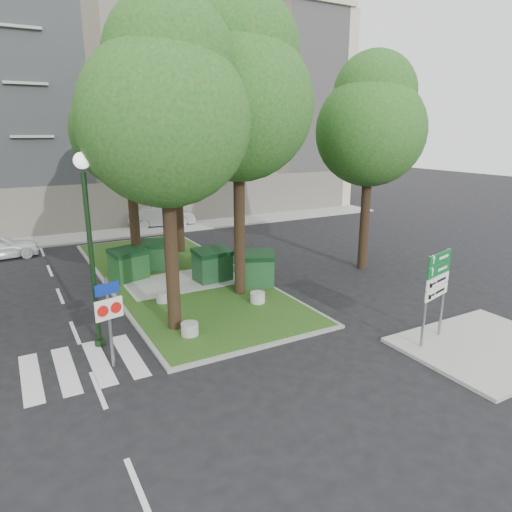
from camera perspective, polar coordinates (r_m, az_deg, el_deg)
ground at (r=14.35m, az=-0.86°, el=-11.73°), size 120.00×120.00×0.00m
median_island at (r=21.34m, az=-9.92°, el=-2.51°), size 6.00×16.00×0.12m
median_kerb at (r=21.35m, az=-9.91°, el=-2.54°), size 6.30×16.30×0.10m
sidewalk_corner at (r=16.11m, az=26.89°, el=-10.13°), size 5.00×4.00×0.12m
building_sidewalk at (r=31.05m, az=-17.30°, el=2.66°), size 42.00×3.00×0.12m
zebra_crossing at (r=14.52m, az=-17.29°, el=-12.13°), size 5.00×3.00×0.01m
apartment_building at (r=37.77m, az=-20.85°, el=16.68°), size 41.00×12.00×16.00m
tree_median_near_left at (r=14.58m, az=-11.20°, el=18.16°), size 5.20×5.20×10.53m
tree_median_near_right at (r=17.83m, az=-2.08°, el=20.04°), size 5.60×5.60×11.46m
tree_median_mid at (r=20.95m, az=-15.62°, el=16.06°), size 4.80×4.80×9.99m
tree_median_far at (r=24.82m, az=-10.05°, el=19.30°), size 5.80×5.80×11.93m
tree_street_right at (r=22.25m, az=14.25°, el=16.10°), size 5.00×5.00×10.06m
dumpster_a at (r=21.04m, az=-15.62°, el=-0.99°), size 1.79×1.48×1.44m
dumpster_b at (r=22.35m, az=-12.26°, el=0.13°), size 1.78×1.52×1.39m
dumpster_c at (r=20.22m, az=-5.46°, el=-1.09°), size 1.66×1.23×1.47m
dumpster_d at (r=19.49m, az=-0.15°, el=-1.60°), size 1.94×1.70×1.50m
bollard_left at (r=15.16m, az=-8.29°, el=-9.00°), size 0.57×0.57×0.41m
bollard_right at (r=17.68m, az=0.19°, el=-5.19°), size 0.57×0.57×0.41m
bollard_mid at (r=18.10m, az=-11.53°, el=-5.06°), size 0.54×0.54×0.38m
litter_bin at (r=23.17m, az=-4.58°, el=0.10°), size 0.37×0.37×0.64m
street_lamp at (r=14.30m, az=-20.19°, el=3.18°), size 0.48×0.48×5.97m
traffic_sign_pole at (r=13.39m, az=-17.94°, el=-6.48°), size 0.79×0.24×2.69m
directional_sign at (r=15.06m, az=21.62°, el=-3.14°), size 1.40×0.42×2.88m
car_silver at (r=32.72m, az=-11.78°, el=4.90°), size 4.69×1.99×1.50m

